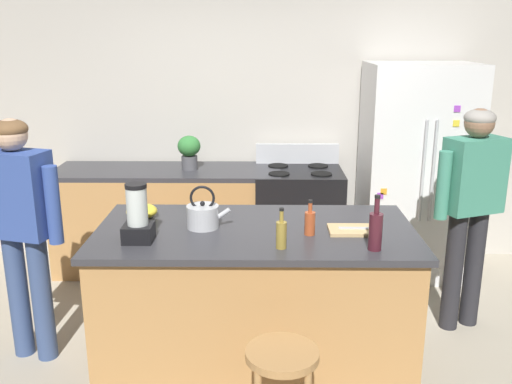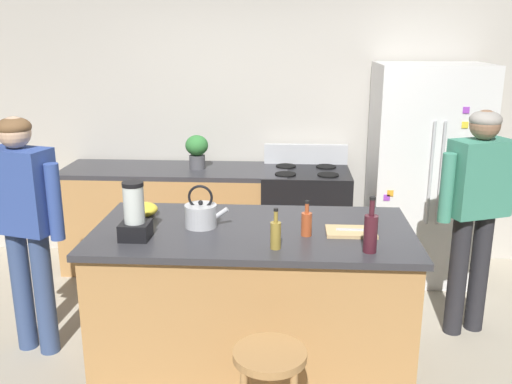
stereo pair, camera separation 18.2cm
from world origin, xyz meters
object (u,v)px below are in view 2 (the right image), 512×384
Objects in this scene: bottle_cooking_sauce at (307,223)px; cutting_board at (351,232)px; mixing_bowl at (142,209)px; potted_plant at (197,149)px; stove_range at (305,220)px; blender_appliance at (135,215)px; chef_knife at (354,230)px; refrigerator at (424,174)px; bottle_wine at (371,232)px; bar_stool at (270,376)px; person_by_island_left at (24,214)px; tea_kettle at (201,214)px; kitchen_island at (253,297)px; bottle_vinegar at (276,234)px; person_by_sink_right at (476,202)px.

cutting_board is at bearing 11.05° from bottle_cooking_sauce.
potted_plant is at bearing 83.85° from mixing_bowl.
blender_appliance is at bearing -120.88° from stove_range.
bottle_cooking_sauce is 1.08× the size of mixing_bowl.
mixing_bowl is 1.38m from chef_knife.
refrigerator is 1.97m from bottle_wine.
blender_appliance reaches higher than mixing_bowl.
bar_stool is 1.05m from cutting_board.
person_by_island_left reaches higher than tea_kettle.
kitchen_island is 0.95m from bottle_wine.
stove_range is 1.93m from bottle_vinegar.
bottle_vinegar is 1.09× the size of bottle_cooking_sauce.
cutting_board is at bearing -116.76° from refrigerator.
bottle_wine is (0.53, 0.54, 0.56)m from bar_stool.
bottle_vinegar is at bearing -7.37° from blender_appliance.
mixing_bowl is (-0.74, 0.21, 0.51)m from kitchen_island.
kitchen_island is 0.92m from mixing_bowl.
refrigerator is 1.11m from stove_range.
person_by_sink_right is 2.00m from bar_stool.
refrigerator is 9.23× the size of mixing_bowl.
person_by_sink_right reaches higher than bottle_vinegar.
stove_range is 5.15× the size of bottle_cooking_sauce.
refrigerator is at bearing 97.32° from person_by_sink_right.
person_by_sink_right is 5.37× the size of cutting_board.
tea_kettle is 0.92× the size of cutting_board.
refrigerator is 8.59× the size of bottle_cooking_sauce.
bar_stool is at bearing -95.37° from stove_range.
person_by_sink_right reaches higher than kitchen_island.
bottle_cooking_sauce reaches higher than bar_stool.
mixing_bowl is at bearing -172.31° from person_by_sink_right.
blender_appliance reaches higher than kitchen_island.
bottle_vinegar is (-0.22, -1.85, 0.54)m from stove_range.
refrigerator is 2.99× the size of bar_stool.
stove_range is 5.54× the size of mixing_bowl.
kitchen_island is 0.79m from chef_knife.
blender_appliance is 1.09× the size of bottle_wine.
tea_kettle is at bearing 169.31° from bottle_cooking_sauce.
blender_appliance reaches higher than tea_kettle.
chef_knife is (2.10, -0.12, -0.02)m from person_by_island_left.
bottle_wine is (1.34, -0.12, -0.03)m from blender_appliance.
cutting_board is (-0.91, -0.56, -0.04)m from person_by_sink_right.
cutting_board reaches higher than bar_stool.
person_by_sink_right reaches higher than bottle_wine.
cutting_board is at bearing -10.67° from mixing_bowl.
kitchen_island is 1.23× the size of person_by_island_left.
bar_stool is 0.94m from bottle_wine.
bottle_cooking_sauce is at bearing -91.40° from stove_range.
bar_stool is at bearing -118.81° from cutting_board.
bar_stool is at bearing -80.97° from kitchen_island.
tea_kettle is at bearing -139.01° from refrigerator.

